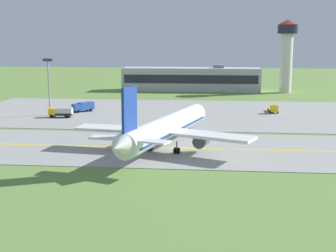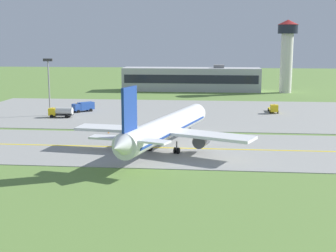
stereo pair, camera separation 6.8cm
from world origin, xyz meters
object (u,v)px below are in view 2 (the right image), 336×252
at_px(service_truck_fuel, 274,109).
at_px(control_tower, 287,49).
at_px(service_truck_baggage, 83,106).
at_px(airplane_lead, 166,128).
at_px(apron_light_mast, 49,80).
at_px(service_truck_catering, 61,112).

xyz_separation_m(service_truck_fuel, control_tower, (10.31, 50.83, 14.85)).
bearing_deg(service_truck_baggage, airplane_lead, -57.72).
xyz_separation_m(service_truck_fuel, apron_light_mast, (-58.19, -10.17, 8.14)).
relative_size(service_truck_catering, control_tower, 0.23).
relative_size(airplane_lead, service_truck_baggage, 6.81).
distance_m(airplane_lead, service_truck_catering, 44.69).
xyz_separation_m(service_truck_baggage, service_truck_fuel, (51.33, 3.19, -0.35)).
distance_m(service_truck_catering, apron_light_mast, 9.16).
bearing_deg(service_truck_catering, service_truck_baggage, 73.01).
bearing_deg(service_truck_catering, airplane_lead, -47.62).
height_order(service_truck_fuel, apron_light_mast, apron_light_mast).
distance_m(service_truck_baggage, service_truck_fuel, 51.43).
distance_m(airplane_lead, service_truck_baggage, 50.72).
bearing_deg(control_tower, airplane_lead, -109.65).
relative_size(service_truck_catering, apron_light_mast, 0.41).
xyz_separation_m(service_truck_baggage, service_truck_catering, (-3.02, -9.88, 0.00)).
bearing_deg(apron_light_mast, service_truck_catering, -36.98).
height_order(service_truck_baggage, service_truck_catering, service_truck_catering).
bearing_deg(service_truck_fuel, service_truck_baggage, -176.45).
relative_size(service_truck_baggage, control_tower, 0.22).
bearing_deg(service_truck_catering, service_truck_fuel, 13.52).
distance_m(service_truck_baggage, apron_light_mast, 12.51).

